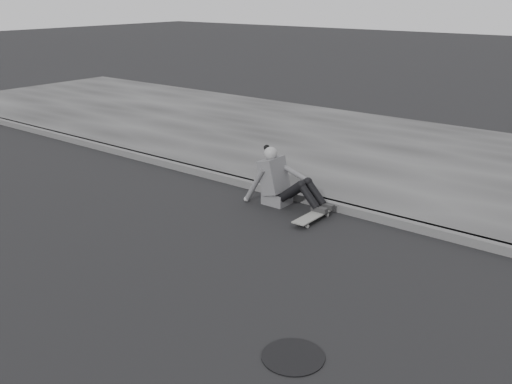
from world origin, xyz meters
TOP-DOWN VIEW (x-y plane):
  - ground at (0.00, 0.00)m, footprint 80.00×80.00m
  - curb at (0.00, 2.58)m, footprint 24.00×0.16m
  - sidewalk at (0.00, 5.60)m, footprint 24.00×6.00m
  - manhole at (2.74, -0.74)m, footprint 0.56×0.56m
  - skateboard at (1.18, 2.01)m, footprint 0.20×0.78m
  - seated_woman at (0.45, 2.26)m, footprint 1.38×0.46m

SIDE VIEW (x-z plane):
  - ground at x=0.00m, z-range 0.00..0.00m
  - manhole at x=2.74m, z-range 0.00..0.01m
  - curb at x=0.00m, z-range 0.00..0.12m
  - sidewalk at x=0.00m, z-range 0.00..0.12m
  - skateboard at x=1.18m, z-range 0.03..0.12m
  - seated_woman at x=0.45m, z-range -0.08..0.80m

